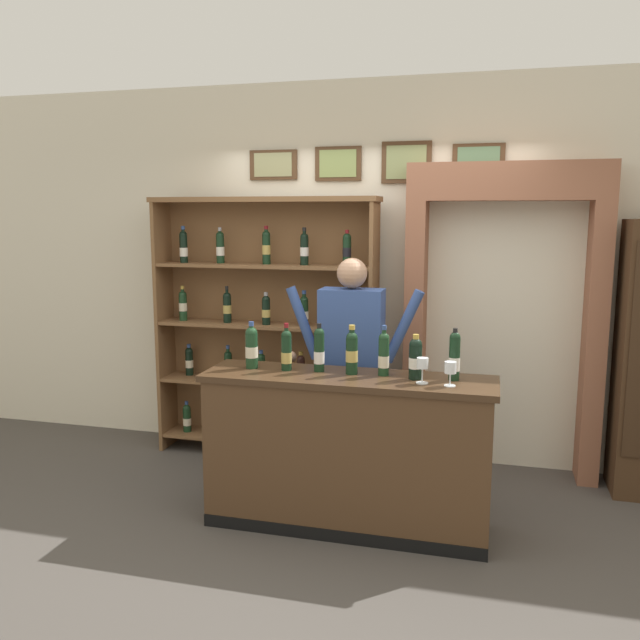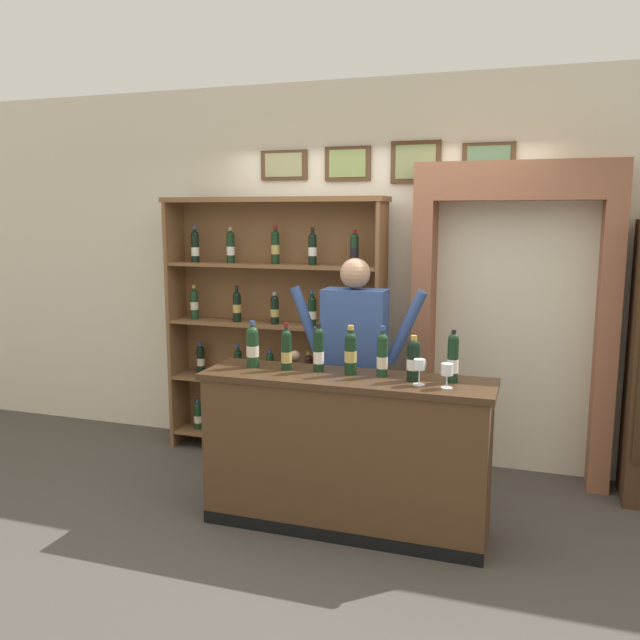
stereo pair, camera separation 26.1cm
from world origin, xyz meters
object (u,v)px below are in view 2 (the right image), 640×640
object	(u,v)px
tasting_counter	(345,453)
wine_glass_left	(447,371)
wine_shelf	(276,322)
tasting_bottle_riserva	(413,359)
shopkeeper	(355,351)
tasting_bottle_brunello	(382,354)
tasting_bottle_rosso	(351,352)
tasting_bottle_bianco	(253,346)
tasting_bottle_grappa	(286,349)
tasting_bottle_prosecco	(453,358)
wine_glass_center	(419,366)
tasting_bottle_super_tuscan	(319,350)

from	to	relation	value
tasting_counter	wine_glass_left	distance (m)	0.87
wine_shelf	tasting_bottle_riserva	bearing A→B (deg)	-39.15
shopkeeper	tasting_bottle_brunello	size ratio (longest dim) A/B	5.34
tasting_bottle_brunello	tasting_counter	bearing A→B (deg)	-161.75
tasting_bottle_rosso	wine_glass_left	bearing A→B (deg)	-12.92
tasting_counter	tasting_bottle_bianco	size ratio (longest dim) A/B	5.96
tasting_bottle_bianco	tasting_bottle_brunello	xyz separation A→B (m)	(0.86, 0.02, -0.00)
wine_shelf	tasting_counter	xyz separation A→B (m)	(0.92, -1.11, -0.61)
tasting_bottle_bianco	tasting_bottle_grappa	size ratio (longest dim) A/B	1.00
wine_shelf	tasting_counter	distance (m)	1.56
wine_shelf	tasting_bottle_rosso	xyz separation A→B (m)	(0.93, -1.05, 0.03)
tasting_counter	tasting_bottle_riserva	world-z (taller)	tasting_bottle_riserva
wine_shelf	shopkeeper	world-z (taller)	wine_shelf
tasting_counter	tasting_bottle_rosso	distance (m)	0.64
tasting_bottle_prosecco	shopkeeper	bearing A→B (deg)	148.62
shopkeeper	tasting_bottle_prosecco	distance (m)	0.85
shopkeeper	wine_glass_center	world-z (taller)	shopkeeper
tasting_counter	wine_glass_center	world-z (taller)	wine_glass_center
tasting_bottle_brunello	tasting_bottle_riserva	size ratio (longest dim) A/B	1.14
tasting_bottle_grappa	tasting_bottle_super_tuscan	bearing A→B (deg)	6.77
tasting_bottle_riserva	wine_glass_left	bearing A→B (deg)	-27.60
wine_shelf	wine_glass_center	world-z (taller)	wine_shelf
tasting_bottle_super_tuscan	tasting_bottle_riserva	xyz separation A→B (m)	(0.61, -0.05, -0.01)
tasting_bottle_prosecco	tasting_bottle_rosso	bearing A→B (deg)	-179.31
wine_shelf	wine_glass_left	bearing A→B (deg)	-37.72
shopkeeper	wine_glass_left	world-z (taller)	shopkeeper
shopkeeper	tasting_bottle_bianco	distance (m)	0.73
wine_glass_left	tasting_bottle_riserva	bearing A→B (deg)	152.40
wine_shelf	tasting_bottle_riserva	world-z (taller)	wine_shelf
wine_glass_left	wine_shelf	bearing A→B (deg)	142.28
wine_glass_left	tasting_bottle_brunello	bearing A→B (deg)	159.27
tasting_bottle_grappa	tasting_counter	bearing A→B (deg)	-6.50
wine_glass_center	tasting_bottle_brunello	bearing A→B (deg)	151.71
shopkeeper	tasting_bottle_riserva	size ratio (longest dim) A/B	6.10
tasting_bottle_brunello	tasting_bottle_rosso	bearing A→B (deg)	-175.20
tasting_bottle_bianco	wine_glass_center	xyz separation A→B (m)	(1.11, -0.11, -0.03)
tasting_bottle_rosso	tasting_bottle_prosecco	xyz separation A→B (m)	(0.63, 0.01, 0.00)
tasting_bottle_super_tuscan	tasting_bottle_prosecco	xyz separation A→B (m)	(0.84, -0.01, 0.01)
tasting_counter	tasting_bottle_riserva	xyz separation A→B (m)	(0.41, 0.02, 0.63)
tasting_counter	tasting_bottle_prosecco	xyz separation A→B (m)	(0.64, 0.06, 0.64)
tasting_bottle_grappa	tasting_bottle_rosso	xyz separation A→B (m)	(0.42, 0.01, 0.01)
shopkeeper	tasting_bottle_grappa	world-z (taller)	shopkeeper
shopkeeper	wine_shelf	bearing A→B (deg)	144.04
tasting_bottle_super_tuscan	tasting_bottle_riserva	distance (m)	0.62
tasting_bottle_super_tuscan	wine_glass_left	world-z (taller)	tasting_bottle_super_tuscan
tasting_bottle_grappa	tasting_bottle_riserva	size ratio (longest dim) A/B	1.10
tasting_bottle_rosso	wine_glass_center	xyz separation A→B (m)	(0.45, -0.12, -0.03)
wine_glass_center	wine_glass_left	bearing A→B (deg)	-7.44
wine_glass_left	tasting_bottle_rosso	bearing A→B (deg)	167.08
tasting_bottle_super_tuscan	wine_glass_center	size ratio (longest dim) A/B	2.00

